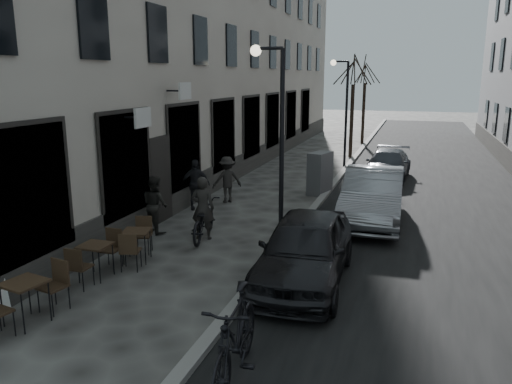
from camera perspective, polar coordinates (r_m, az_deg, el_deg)
The scene contains 20 objects.
ground at distance 8.29m, azimuth -8.60°, elevation -18.55°, with size 120.00×120.00×0.00m, color #32302D.
road at distance 22.70m, azimuth 18.99°, elevation 1.40°, with size 7.30×60.00×0.00m, color black.
kerb at distance 22.89m, azimuth 9.84°, elevation 2.16°, with size 0.25×60.00×0.12m, color gray.
streetlamp_near at distance 12.80m, azimuth 2.24°, elevation 7.85°, with size 0.90×0.28×5.09m.
streetlamp_far at distance 24.54m, azimuth 9.93°, elevation 10.19°, with size 0.90×0.28×5.09m.
tree_near at distance 27.48m, azimuth 11.12°, elevation 13.57°, with size 2.40×2.40×5.70m.
tree_far at distance 33.45m, azimuth 12.40°, elevation 13.39°, with size 2.40×2.40×5.70m.
bistro_set_a at distance 9.91m, azimuth -24.85°, elevation -10.97°, with size 0.77×1.67×0.96m.
bistro_set_b at distance 11.53m, azimuth -17.84°, elevation -7.14°, with size 0.63×1.54×0.91m.
bistro_set_c at distance 12.28m, azimuth -13.47°, elevation -5.62°, with size 0.83×1.58×0.90m.
utility_cabinet at distance 18.77m, azimuth 7.32°, elevation 2.14°, with size 0.58×1.06×1.58m, color #595A5C.
bicycle at distance 13.61m, azimuth -6.07°, elevation -3.19°, with size 0.70×2.01×1.06m, color black.
cyclist_rider at distance 13.52m, azimuth -6.11°, elevation -1.83°, with size 0.63×0.41×1.73m, color black.
pedestrian_near at distance 14.30m, azimuth -11.45°, elevation -1.40°, with size 0.79×0.61×1.62m, color black.
pedestrian_mid at distance 17.44m, azimuth -3.33°, elevation 1.43°, with size 1.04×0.60×1.61m, color black.
pedestrian_far at distance 16.61m, azimuth -6.99°, elevation 0.87°, with size 0.98×0.41×1.68m, color black.
car_near at distance 10.71m, azimuth 5.61°, elevation -6.51°, with size 1.76×4.38×1.49m, color black.
car_mid at distance 15.45m, azimuth 13.20°, elevation -0.44°, with size 1.70×4.87×1.60m, color gray.
car_far at distance 22.17m, azimuth 14.79°, elevation 3.02°, with size 1.72×4.23×1.23m, color #393C43.
moped at distance 7.41m, azimuth -2.39°, elevation -16.35°, with size 0.65×2.28×1.37m, color black.
Camera 1 is at (3.25, -6.28, 4.33)m, focal length 35.00 mm.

